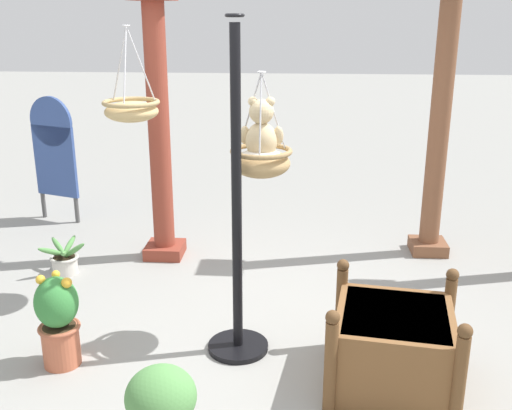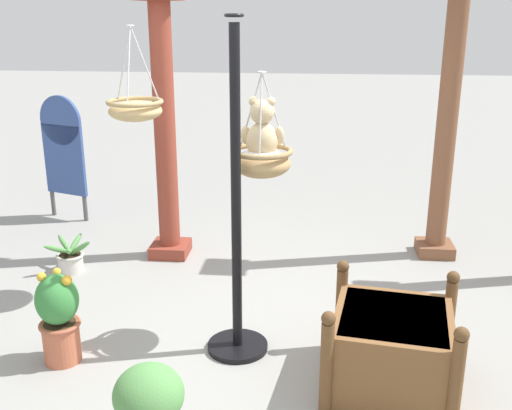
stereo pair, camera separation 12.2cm
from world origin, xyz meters
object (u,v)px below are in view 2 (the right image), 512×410
Objects in this scene: greenhouse_pillar_left at (165,135)px; potted_plant_flowering_red at (70,258)px; display_pole_central at (237,258)px; hanging_basket_with_teddy at (262,161)px; potted_plant_fern_front at (59,316)px; teddy_bear at (262,133)px; hanging_basket_left_high at (135,109)px; display_sign_board at (63,147)px; greenhouse_pillar_far_back at (448,116)px; wooden_planter_box at (391,348)px.

greenhouse_pillar_left is 5.45× the size of potted_plant_flowering_red.
potted_plant_flowering_red is at bearing -149.13° from greenhouse_pillar_left.
hanging_basket_with_teddy is (0.15, 0.25, 0.64)m from display_pole_central.
hanging_basket_with_teddy is 1.77m from potted_plant_fern_front.
potted_plant_fern_front reaches higher than potted_plant_flowering_red.
teddy_bear is (0.15, 0.27, 0.83)m from display_pole_central.
hanging_basket_left_high is 1.59× the size of potted_plant_flowering_red.
display_pole_central is 1.61× the size of display_sign_board.
greenhouse_pillar_far_back is (2.67, 0.28, 0.19)m from greenhouse_pillar_left.
potted_plant_flowering_red is at bearing 151.21° from wooden_planter_box.
hanging_basket_left_high is (-1.07, 0.57, 0.06)m from teddy_bear.
hanging_basket_with_teddy is at bearing -53.82° from greenhouse_pillar_left.
display_pole_central reaches higher than teddy_bear.
greenhouse_pillar_left is at bearing 126.60° from teddy_bear.
hanging_basket_with_teddy is at bearing -26.49° from potted_plant_flowering_red.
hanging_basket_left_high is 2.46m from display_sign_board.
hanging_basket_with_teddy is 0.76× the size of wooden_planter_box.
display_pole_central is at bearing -34.36° from potted_plant_flowering_red.
hanging_basket_with_teddy is at bearing -132.85° from greenhouse_pillar_far_back.
hanging_basket_with_teddy is at bearing -29.02° from hanging_basket_left_high.
hanging_basket_with_teddy is 1.52m from wooden_planter_box.
teddy_bear is 0.60× the size of hanging_basket_left_high.
hanging_basket_with_teddy is at bearing -43.97° from display_sign_board.
teddy_bear is 0.15× the size of greenhouse_pillar_far_back.
greenhouse_pillar_left is 0.87× the size of greenhouse_pillar_far_back.
potted_plant_fern_front is at bearing -69.76° from potted_plant_flowering_red.
potted_plant_fern_front is at bearing -98.52° from greenhouse_pillar_left.
hanging_basket_left_high is at bearing -51.72° from display_sign_board.
greenhouse_pillar_far_back reaches higher than potted_plant_fern_front.
potted_plant_fern_front is (-2.26, 0.06, 0.07)m from wooden_planter_box.
teddy_bear is at bearing 90.00° from hanging_basket_with_teddy.
hanging_basket_left_high reaches higher than teddy_bear.
potted_plant_flowering_red is at bearing 153.51° from hanging_basket_with_teddy.
greenhouse_pillar_far_back is at bearing 46.79° from teddy_bear.
display_pole_central is at bearing -118.87° from teddy_bear.
teddy_bear is 3.56m from display_sign_board.
display_pole_central is 5.30× the size of teddy_bear.
greenhouse_pillar_left reaches higher than potted_plant_flowering_red.
hanging_basket_with_teddy is 1.65× the size of teddy_bear.
wooden_planter_box is (1.97, -1.19, -1.33)m from hanging_basket_left_high.
hanging_basket_with_teddy is at bearing -90.00° from teddy_bear.
display_pole_central is at bearing -120.96° from hanging_basket_with_teddy.
wooden_planter_box is 4.61m from display_sign_board.
potted_plant_flowering_red is (-1.90, 0.93, -1.42)m from teddy_bear.
hanging_basket_left_high is (-0.92, 0.84, 0.89)m from display_pole_central.
display_sign_board is (-1.46, 0.99, -0.36)m from greenhouse_pillar_left.
potted_plant_flowering_red is (-0.84, -0.50, -1.09)m from greenhouse_pillar_left.
display_pole_central is 0.89m from teddy_bear.
display_sign_board reaches higher than potted_plant_fern_front.
greenhouse_pillar_far_back is at bearing 47.15° from hanging_basket_with_teddy.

